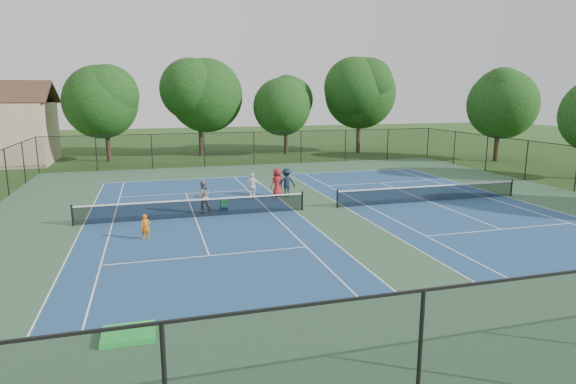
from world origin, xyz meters
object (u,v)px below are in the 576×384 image
object	(u,v)px
bystander_b	(286,182)
ball_hopper	(224,203)
tree_back_c	(286,103)
tree_back_a	(105,98)
ball_crate	(224,209)
bystander_a	(252,186)
instructor	(203,197)
bystander_c	(277,183)
tree_back_b	(199,92)
tree_back_d	(360,90)
tree_side_e	(500,100)
child_player	(146,227)

from	to	relation	value
bystander_b	ball_hopper	world-z (taller)	bystander_b
tree_back_c	bystander_b	world-z (taller)	tree_back_c
tree_back_a	ball_crate	bearing A→B (deg)	-71.54
bystander_a	instructor	bearing A→B (deg)	38.53
instructor	bystander_c	size ratio (longest dim) A/B	1.00
bystander_b	ball_crate	distance (m)	5.29
tree_back_b	instructor	world-z (taller)	tree_back_b
tree_back_b	bystander_b	bearing A→B (deg)	-82.05
ball_crate	tree_back_d	bearing A→B (deg)	51.46
tree_back_b	ball_hopper	bearing A→B (deg)	-93.02
tree_back_d	bystander_b	distance (m)	25.22
bystander_c	ball_hopper	world-z (taller)	bystander_c
instructor	bystander_a	xyz separation A→B (m)	(3.28, 2.55, -0.07)
tree_back_c	bystander_a	bearing A→B (deg)	-110.75
tree_side_e	bystander_b	bearing A→B (deg)	-156.91
tree_side_e	ball_crate	size ratio (longest dim) A/B	21.76
child_player	bystander_c	bearing A→B (deg)	30.85
bystander_c	tree_side_e	bearing A→B (deg)	-178.85
tree_back_c	ball_crate	xyz separation A→B (m)	(-10.32, -24.00, -5.34)
ball_crate	bystander_b	bearing A→B (deg)	32.46
ball_hopper	bystander_a	bearing A→B (deg)	48.49
bystander_c	bystander_a	bearing A→B (deg)	-6.37
tree_back_d	instructor	bearing A→B (deg)	-130.08
tree_back_b	ball_crate	world-z (taller)	tree_back_b
child_player	ball_hopper	distance (m)	6.00
tree_back_d	bystander_b	size ratio (longest dim) A/B	5.75
bystander_a	tree_back_d	bearing A→B (deg)	-127.46
bystander_a	ball_hopper	world-z (taller)	bystander_a
instructor	tree_back_b	bearing A→B (deg)	-105.68
tree_side_e	child_player	xyz separation A→B (m)	(-32.45, -17.36, -5.23)
instructor	bystander_a	world-z (taller)	instructor
tree_back_a	ball_crate	world-z (taller)	tree_back_a
tree_back_b	child_player	bearing A→B (deg)	-100.52
bystander_b	bystander_c	distance (m)	0.59
bystander_a	bystander_c	size ratio (longest dim) A/B	0.92
tree_back_b	ball_hopper	size ratio (longest dim) A/B	24.51
bystander_b	bystander_a	bearing A→B (deg)	7.30
tree_back_a	bystander_c	size ratio (longest dim) A/B	5.03
tree_back_a	instructor	bearing A→B (deg)	-74.21
bystander_a	ball_hopper	size ratio (longest dim) A/B	4.09
tree_back_d	bystander_c	bearing A→B (deg)	-125.75
tree_back_a	tree_side_e	bearing A→B (deg)	-15.52
tree_back_c	bystander_c	distance (m)	22.57
tree_back_c	instructor	bearing A→B (deg)	-115.41
bystander_b	ball_crate	xyz separation A→B (m)	(-4.42, -2.81, -0.76)
bystander_a	tree_back_c	bearing A→B (deg)	-110.04
tree_back_b	bystander_b	size ratio (longest dim) A/B	5.56
child_player	instructor	xyz separation A→B (m)	(2.99, 4.23, 0.34)
ball_hopper	tree_back_a	bearing A→B (deg)	108.46
tree_back_a	instructor	distance (m)	24.58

